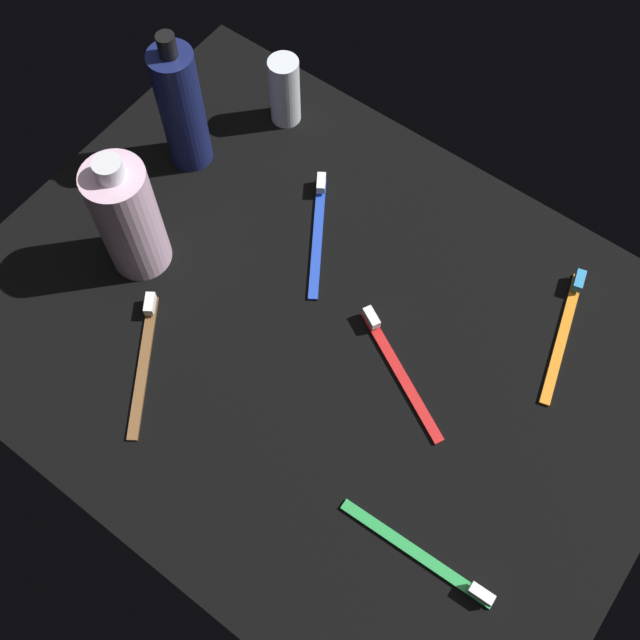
# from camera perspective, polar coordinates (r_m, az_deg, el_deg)

# --- Properties ---
(ground_plane) EXTENTS (0.84, 0.64, 0.01)m
(ground_plane) POSITION_cam_1_polar(r_m,az_deg,el_deg) (0.91, 0.00, -1.01)
(ground_plane) COLOR black
(lotion_bottle) EXTENTS (0.06, 0.06, 0.21)m
(lotion_bottle) POSITION_cam_1_polar(r_m,az_deg,el_deg) (1.00, -10.30, 15.30)
(lotion_bottle) COLOR #171E51
(lotion_bottle) RESTS_ON ground_plane
(bodywash_bottle) EXTENTS (0.07, 0.07, 0.18)m
(bodywash_bottle) POSITION_cam_1_polar(r_m,az_deg,el_deg) (0.92, -14.14, 7.41)
(bodywash_bottle) COLOR silver
(bodywash_bottle) RESTS_ON ground_plane
(deodorant_stick) EXTENTS (0.04, 0.04, 0.10)m
(deodorant_stick) POSITION_cam_1_polar(r_m,az_deg,el_deg) (1.06, -2.65, 16.71)
(deodorant_stick) COLOR silver
(deodorant_stick) RESTS_ON ground_plane
(toothbrush_blue) EXTENTS (0.11, 0.16, 0.02)m
(toothbrush_blue) POSITION_cam_1_polar(r_m,az_deg,el_deg) (0.97, -0.15, 6.88)
(toothbrush_blue) COLOR blue
(toothbrush_blue) RESTS_ON ground_plane
(toothbrush_red) EXTENTS (0.17, 0.09, 0.02)m
(toothbrush_red) POSITION_cam_1_polar(r_m,az_deg,el_deg) (0.89, 5.73, -3.39)
(toothbrush_red) COLOR red
(toothbrush_red) RESTS_ON ground_plane
(toothbrush_brown) EXTENTS (0.11, 0.16, 0.02)m
(toothbrush_brown) POSITION_cam_1_polar(r_m,az_deg,el_deg) (0.91, -13.00, -2.61)
(toothbrush_brown) COLOR brown
(toothbrush_brown) RESTS_ON ground_plane
(toothbrush_green) EXTENTS (0.18, 0.02, 0.02)m
(toothbrush_green) POSITION_cam_1_polar(r_m,az_deg,el_deg) (0.83, 7.87, -17.20)
(toothbrush_green) COLOR green
(toothbrush_green) RESTS_ON ground_plane
(toothbrush_orange) EXTENTS (0.06, 0.18, 0.02)m
(toothbrush_orange) POSITION_cam_1_polar(r_m,az_deg,el_deg) (0.95, 17.81, -0.58)
(toothbrush_orange) COLOR orange
(toothbrush_orange) RESTS_ON ground_plane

